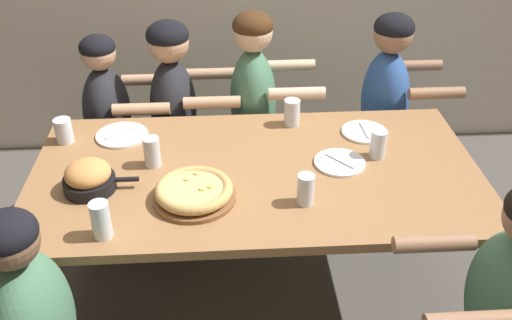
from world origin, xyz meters
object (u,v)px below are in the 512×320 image
(empty_plate_c, at_px, (122,135))
(diner_far_right, at_px, (382,125))
(skillet_bowl, at_px, (89,177))
(empty_plate_b, at_px, (364,132))
(drinking_glass_d, at_px, (152,154))
(drinking_glass_f, at_px, (292,114))
(diner_far_left, at_px, (113,141))
(drinking_glass_e, at_px, (101,222))
(diner_far_midleft, at_px, (177,132))
(pizza_board_main, at_px, (194,192))
(drinking_glass_c, at_px, (306,191))
(drinking_glass_a, at_px, (64,132))
(drinking_glass_b, at_px, (378,146))
(diner_far_center, at_px, (254,127))
(empty_plate_a, at_px, (340,163))

(empty_plate_c, bearing_deg, diner_far_right, 16.45)
(skillet_bowl, bearing_deg, empty_plate_b, 17.30)
(drinking_glass_d, distance_m, drinking_glass_f, 0.70)
(empty_plate_c, distance_m, diner_far_right, 1.41)
(diner_far_left, bearing_deg, drinking_glass_e, 8.51)
(drinking_glass_f, xyz_separation_m, diner_far_midleft, (-0.58, 0.33, -0.27))
(pizza_board_main, distance_m, drinking_glass_d, 0.31)
(diner_far_midleft, bearing_deg, drinking_glass_e, -9.46)
(drinking_glass_c, height_order, drinking_glass_d, drinking_glass_d)
(empty_plate_c, bearing_deg, empty_plate_b, -2.14)
(drinking_glass_a, bearing_deg, drinking_glass_b, -8.97)
(drinking_glass_c, height_order, diner_far_midleft, diner_far_midleft)
(drinking_glass_f, bearing_deg, skillet_bowl, -151.07)
(skillet_bowl, distance_m, diner_far_right, 1.64)
(pizza_board_main, distance_m, drinking_glass_a, 0.76)
(drinking_glass_f, relative_size, diner_far_center, 0.11)
(empty_plate_a, bearing_deg, drinking_glass_f, 114.94)
(drinking_glass_e, bearing_deg, drinking_glass_a, 112.39)
(skillet_bowl, distance_m, drinking_glass_a, 0.42)
(drinking_glass_d, xyz_separation_m, diner_far_right, (1.17, 0.64, -0.27))
(drinking_glass_d, bearing_deg, diner_far_midleft, 85.86)
(diner_far_midleft, bearing_deg, pizza_board_main, 8.54)
(empty_plate_a, relative_size, drinking_glass_c, 1.72)
(empty_plate_c, bearing_deg, drinking_glass_f, 4.56)
(empty_plate_b, xyz_separation_m, drinking_glass_b, (0.01, -0.20, 0.05))
(empty_plate_b, bearing_deg, skillet_bowl, -162.70)
(drinking_glass_b, relative_size, diner_far_midleft, 0.11)
(empty_plate_a, relative_size, drinking_glass_a, 1.96)
(diner_far_center, xyz_separation_m, diner_far_midleft, (-0.42, 0.00, -0.01))
(drinking_glass_d, height_order, diner_far_left, diner_far_left)
(empty_plate_c, relative_size, drinking_glass_d, 1.81)
(pizza_board_main, relative_size, drinking_glass_b, 2.56)
(empty_plate_c, bearing_deg, skillet_bowl, -99.37)
(empty_plate_b, distance_m, drinking_glass_f, 0.35)
(empty_plate_b, relative_size, diner_far_midleft, 0.18)
(empty_plate_a, height_order, diner_far_left, diner_far_left)
(drinking_glass_b, xyz_separation_m, diner_far_left, (-1.26, 0.64, -0.31))
(drinking_glass_e, bearing_deg, drinking_glass_b, 22.59)
(diner_far_right, relative_size, diner_far_midleft, 1.01)
(diner_far_left, bearing_deg, empty_plate_c, 18.90)
(drinking_glass_a, xyz_separation_m, diner_far_left, (0.11, 0.42, -0.31))
(drinking_glass_a, bearing_deg, empty_plate_b, -0.54)
(drinking_glass_f, bearing_deg, drinking_glass_e, -134.85)
(drinking_glass_d, bearing_deg, diner_far_left, 114.96)
(drinking_glass_a, height_order, drinking_glass_b, drinking_glass_b)
(drinking_glass_a, bearing_deg, drinking_glass_e, -67.61)
(empty_plate_b, xyz_separation_m, drinking_glass_a, (-1.37, 0.01, 0.04))
(drinking_glass_c, bearing_deg, drinking_glass_f, 88.22)
(drinking_glass_d, bearing_deg, drinking_glass_b, 0.26)
(drinking_glass_b, bearing_deg, empty_plate_a, -165.05)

